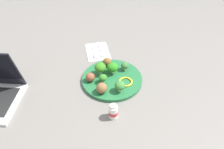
{
  "coord_description": "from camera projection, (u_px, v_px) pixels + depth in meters",
  "views": [
    {
      "loc": [
        0.7,
        -0.18,
        0.67
      ],
      "look_at": [
        0.0,
        0.0,
        0.04
      ],
      "focal_mm": 33.43,
      "sensor_mm": 36.0,
      "label": 1
    }
  ],
  "objects": [
    {
      "name": "plate",
      "position": [
        112.0,
        79.0,
        0.97
      ],
      "size": [
        0.28,
        0.28,
        0.02
      ],
      "primitive_type": "cylinder",
      "color": "#236638",
      "rests_on": "ground_plane"
    },
    {
      "name": "meatball_center",
      "position": [
        102.0,
        88.0,
        0.88
      ],
      "size": [
        0.05,
        0.05,
        0.05
      ],
      "primitive_type": "sphere",
      "color": "brown",
      "rests_on": "plate"
    },
    {
      "name": "knife",
      "position": [
        95.0,
        52.0,
        1.14
      ],
      "size": [
        0.15,
        0.02,
        0.01
      ],
      "color": "silver",
      "rests_on": "napkin"
    },
    {
      "name": "fork",
      "position": [
        101.0,
        51.0,
        1.15
      ],
      "size": [
        0.12,
        0.02,
        0.01
      ],
      "color": "silver",
      "rests_on": "napkin"
    },
    {
      "name": "broccoli_floret_front_right",
      "position": [
        125.0,
        66.0,
        1.0
      ],
      "size": [
        0.04,
        0.04,
        0.04
      ],
      "color": "#A3C17B",
      "rests_on": "plate"
    },
    {
      "name": "broccoli_floret_near_rim",
      "position": [
        103.0,
        78.0,
        0.93
      ],
      "size": [
        0.04,
        0.04,
        0.04
      ],
      "color": "#A3BC82",
      "rests_on": "plate"
    },
    {
      "name": "pepper_ring_front_left",
      "position": [
        126.0,
        82.0,
        0.94
      ],
      "size": [
        0.07,
        0.07,
        0.01
      ],
      "primitive_type": "torus",
      "rotation": [
        0.0,
        0.0,
        1.73
      ],
      "color": "yellow",
      "rests_on": "plate"
    },
    {
      "name": "broccoli_floret_back_left",
      "position": [
        100.0,
        68.0,
        0.97
      ],
      "size": [
        0.05,
        0.05,
        0.06
      ],
      "color": "#99C97F",
      "rests_on": "plate"
    },
    {
      "name": "ground_plane",
      "position": [
        112.0,
        80.0,
        0.98
      ],
      "size": [
        4.0,
        4.0,
        0.0
      ],
      "primitive_type": "plane",
      "color": "slate"
    },
    {
      "name": "broccoli_floret_back_right",
      "position": [
        112.0,
        67.0,
        0.97
      ],
      "size": [
        0.05,
        0.05,
        0.06
      ],
      "color": "#98CF71",
      "rests_on": "plate"
    },
    {
      "name": "napkin",
      "position": [
        98.0,
        51.0,
        1.15
      ],
      "size": [
        0.18,
        0.13,
        0.01
      ],
      "primitive_type": "cube",
      "rotation": [
        0.0,
        0.0,
        -0.04
      ],
      "color": "white",
      "rests_on": "ground_plane"
    },
    {
      "name": "yogurt_bottle",
      "position": [
        113.0,
        112.0,
        0.8
      ],
      "size": [
        0.04,
        0.04,
        0.07
      ],
      "color": "white",
      "rests_on": "ground_plane"
    },
    {
      "name": "broccoli_floret_center",
      "position": [
        120.0,
        86.0,
        0.89
      ],
      "size": [
        0.04,
        0.04,
        0.05
      ],
      "color": "#8ECB67",
      "rests_on": "plate"
    },
    {
      "name": "meatball_mid_right",
      "position": [
        108.0,
        62.0,
        1.02
      ],
      "size": [
        0.04,
        0.04,
        0.04
      ],
      "primitive_type": "sphere",
      "color": "brown",
      "rests_on": "plate"
    },
    {
      "name": "meatball_front_right",
      "position": [
        90.0,
        77.0,
        0.94
      ],
      "size": [
        0.04,
        0.04,
        0.04
      ],
      "primitive_type": "sphere",
      "color": "brown",
      "rests_on": "plate"
    }
  ]
}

